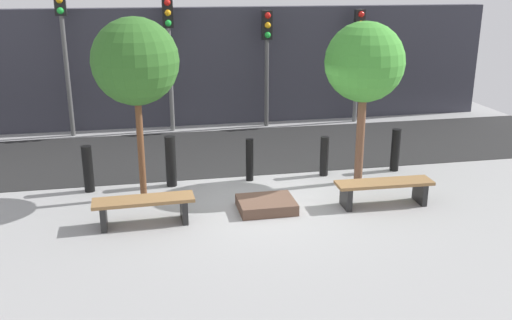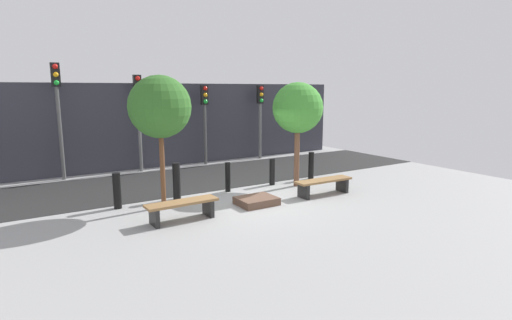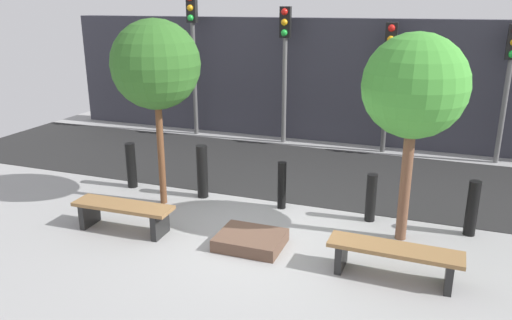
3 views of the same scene
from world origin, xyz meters
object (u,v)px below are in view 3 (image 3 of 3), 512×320
at_px(bollard_far_right, 472,208).
at_px(traffic_light_mid_east, 389,64).
at_px(traffic_light_east, 510,69).
at_px(bollard_right, 371,198).
at_px(traffic_light_west, 193,39).
at_px(bollard_far_left, 131,165).
at_px(tree_behind_left_bench, 156,65).
at_px(bollard_left, 202,172).
at_px(planter_bed, 251,240).
at_px(bollard_center, 282,185).
at_px(bench_right, 394,256).
at_px(tree_behind_right_bench, 415,87).
at_px(bench_left, 123,212).
at_px(traffic_light_mid_west, 285,51).

distance_m(bollard_far_right, traffic_light_mid_east, 5.14).
bearing_deg(traffic_light_east, bollard_right, -118.29).
bearing_deg(traffic_light_west, bollard_far_left, -80.35).
bearing_deg(tree_behind_left_bench, bollard_left, 43.30).
height_order(planter_bed, traffic_light_west, traffic_light_west).
distance_m(tree_behind_left_bench, bollard_right, 4.45).
relative_size(bollard_left, bollard_center, 1.17).
bearing_deg(bollard_left, bollard_far_left, 180.00).
distance_m(bench_right, traffic_light_mid_east, 6.60).
bearing_deg(traffic_light_west, bollard_right, -38.12).
relative_size(bench_right, planter_bed, 1.79).
distance_m(bollard_far_right, traffic_light_east, 4.82).
bearing_deg(bollard_center, tree_behind_left_bench, -166.22).
bearing_deg(bollard_left, tree_behind_right_bench, -8.02).
xyz_separation_m(planter_bed, bollard_center, (0.00, 1.63, 0.35)).
bearing_deg(bollard_far_right, tree_behind_left_bench, -174.35).
bearing_deg(tree_behind_left_bench, traffic_light_mid_east, 54.52).
bearing_deg(tree_behind_left_bench, bollard_far_left, 152.91).
relative_size(bench_right, tree_behind_right_bench, 0.56).
relative_size(bollard_left, traffic_light_west, 0.27).
height_order(bollard_far_left, bollard_left, bollard_left).
height_order(bench_right, tree_behind_left_bench, tree_behind_left_bench).
bearing_deg(planter_bed, bollard_far_left, 153.35).
relative_size(bench_left, traffic_light_east, 0.54).
relative_size(bollard_left, bollard_right, 1.22).
bearing_deg(bollard_far_left, traffic_light_mid_west, 66.53).
distance_m(tree_behind_left_bench, bollard_center, 3.14).
bearing_deg(tree_behind_left_bench, traffic_light_mid_west, 80.11).
bearing_deg(planter_bed, bollard_left, 134.89).
bearing_deg(tree_behind_left_bench, traffic_light_east, 38.63).
relative_size(tree_behind_right_bench, bollard_far_right, 3.51).
bearing_deg(tree_behind_right_bench, bench_right, -90.00).
relative_size(tree_behind_left_bench, tree_behind_right_bench, 1.04).
xyz_separation_m(bench_left, bollard_left, (0.57, 1.83, 0.19)).
bearing_deg(bench_left, bench_right, -1.54).
bearing_deg(bollard_far_left, tree_behind_left_bench, -27.09).
bearing_deg(bench_right, traffic_light_mid_east, 99.41).
relative_size(planter_bed, traffic_light_east, 0.32).
xyz_separation_m(bollard_far_left, traffic_light_east, (7.27, 4.42, 1.77)).
relative_size(planter_bed, traffic_light_mid_east, 0.32).
distance_m(bollard_left, traffic_light_west, 5.47).
xyz_separation_m(bollard_center, traffic_light_mid_east, (1.34, 4.42, 1.80)).
xyz_separation_m(tree_behind_left_bench, traffic_light_mid_west, (0.87, 4.96, -0.14)).
xyz_separation_m(bollard_left, bollard_center, (1.63, 0.00, -0.08)).
xyz_separation_m(bench_left, bench_right, (4.40, 0.00, -0.00)).
relative_size(tree_behind_left_bench, bollard_far_left, 3.65).
bearing_deg(planter_bed, traffic_light_mid_east, 77.56).
bearing_deg(bollard_right, bollard_far_right, 0.00).
bearing_deg(bench_left, traffic_light_mid_west, 80.59).
height_order(bench_left, bollard_center, bollard_center).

